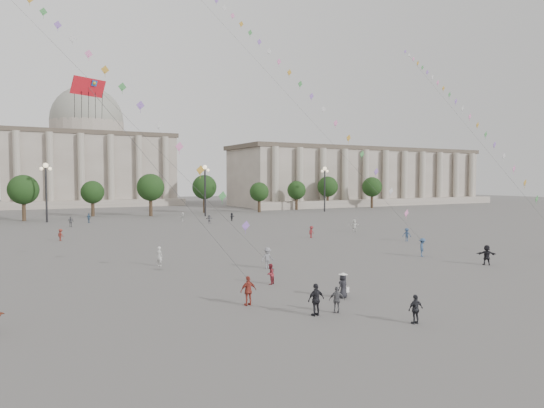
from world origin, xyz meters
name	(u,v)px	position (x,y,z in m)	size (l,w,h in m)	color
ground	(362,296)	(0.00, 0.00, 0.00)	(360.00, 360.00, 0.00)	#504D4B
hall_east	(361,177)	(75.00, 93.89, 8.43)	(84.00, 26.22, 17.20)	gray
hall_central	(88,157)	(0.00, 129.22, 14.23)	(48.30, 34.30, 35.50)	gray
tree_row	(123,190)	(0.00, 78.00, 5.39)	(137.12, 5.12, 8.00)	#38271C
lamp_post_mid_west	(46,181)	(-15.00, 70.00, 7.35)	(2.00, 0.90, 10.65)	#262628
lamp_post_mid_east	(205,181)	(15.00, 70.00, 7.35)	(2.00, 0.90, 10.65)	#262628
lamp_post_far_east	(325,181)	(45.00, 70.00, 7.35)	(2.00, 0.90, 10.65)	#262628
person_crowd_0	(89,218)	(-8.49, 65.74, 0.83)	(0.97, 0.40, 1.66)	#325071
person_crowd_3	(487,255)	(17.45, 3.94, 0.92)	(1.70, 0.54, 1.83)	black
person_crowd_4	(183,217)	(7.01, 60.31, 0.84)	(1.55, 0.49, 1.67)	silver
person_crowd_6	(268,258)	(-0.90, 11.77, 0.93)	(1.20, 0.69, 1.85)	slate
person_crowd_7	(354,226)	(23.73, 31.33, 0.94)	(1.75, 0.56, 1.89)	white
person_crowd_8	(311,232)	(14.40, 28.41, 0.79)	(1.02, 0.59, 1.58)	maroon
person_crowd_9	(232,217)	(15.41, 57.08, 0.76)	(1.42, 0.45, 1.53)	black
person_crowd_12	(209,219)	(9.89, 54.22, 0.78)	(1.45, 0.46, 1.56)	slate
person_crowd_13	(159,256)	(-8.87, 17.43, 0.89)	(0.65, 0.42, 1.77)	beige
person_crowd_14	(407,235)	(23.01, 19.84, 0.83)	(1.07, 0.62, 1.66)	navy
person_crowd_16	(71,222)	(-12.13, 59.15, 0.87)	(1.02, 0.42, 1.74)	#595A5E
person_crowd_17	(61,235)	(-15.10, 40.90, 0.75)	(0.97, 0.56, 1.51)	maroon
tourist_0	(248,291)	(-7.64, 1.48, 0.91)	(1.07, 0.45, 1.83)	#993529
tourist_1	(416,309)	(-1.32, -6.22, 0.80)	(0.93, 0.39, 1.59)	#222328
tourist_3	(337,300)	(-3.83, -2.50, 0.78)	(0.91, 0.38, 1.56)	#59595D
tourist_4	(316,300)	(-5.21, -2.39, 0.93)	(1.09, 0.45, 1.86)	black
kite_flyer_0	(270,274)	(-3.63, 6.12, 0.77)	(0.75, 0.58, 1.54)	maroon
kite_flyer_1	(423,247)	(15.85, 10.16, 0.93)	(1.21, 0.69, 1.87)	#334E74
hat_person	(343,285)	(-1.37, 0.22, 0.86)	(0.92, 0.74, 1.69)	black
dragon_kite	(90,100)	(-16.01, 6.44, 12.67)	(5.33, 3.23, 15.37)	red
kite_train_west	(44,19)	(-17.15, 28.28, 23.59)	(25.63, 41.02, 63.76)	#3F3F3F
kite_train_mid	(237,26)	(8.04, 37.91, 29.21)	(15.41, 52.29, 75.10)	#3F3F3F
kite_train_east	(456,105)	(37.57, 25.28, 18.67)	(19.16, 40.92, 56.05)	#3F3F3F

